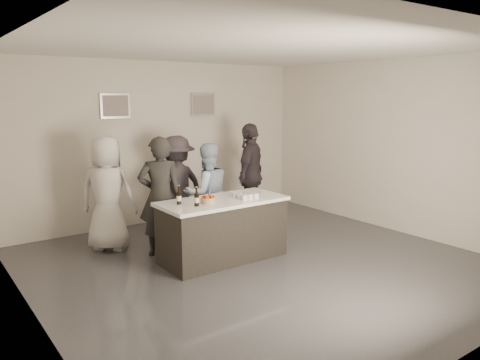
{
  "coord_description": "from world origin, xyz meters",
  "views": [
    {
      "loc": [
        -4.0,
        -4.99,
        2.39
      ],
      "look_at": [
        0.0,
        0.5,
        1.15
      ],
      "focal_mm": 35.0,
      "sensor_mm": 36.0,
      "label": 1
    }
  ],
  "objects_px": {
    "person_guest_left": "(108,193)",
    "person_guest_right": "(250,174)",
    "person_guest_back": "(177,186)",
    "cake": "(208,201)",
    "person_main_black": "(160,196)",
    "beer_bottle_a": "(179,195)",
    "bar_counter": "(223,229)",
    "beer_bottle_b": "(197,197)",
    "person_main_blue": "(207,193)"
  },
  "relations": [
    {
      "from": "person_main_black",
      "to": "person_guest_right",
      "type": "bearing_deg",
      "value": -141.04
    },
    {
      "from": "cake",
      "to": "person_guest_left",
      "type": "height_order",
      "value": "person_guest_left"
    },
    {
      "from": "person_main_black",
      "to": "person_guest_right",
      "type": "xyz_separation_m",
      "value": [
        2.11,
        0.55,
        0.04
      ]
    },
    {
      "from": "person_main_black",
      "to": "person_main_blue",
      "type": "relative_size",
      "value": 1.1
    },
    {
      "from": "bar_counter",
      "to": "beer_bottle_a",
      "type": "height_order",
      "value": "beer_bottle_a"
    },
    {
      "from": "cake",
      "to": "person_main_black",
      "type": "xyz_separation_m",
      "value": [
        -0.34,
        0.79,
        -0.04
      ]
    },
    {
      "from": "cake",
      "to": "beer_bottle_b",
      "type": "xyz_separation_m",
      "value": [
        -0.22,
        -0.05,
        0.09
      ]
    },
    {
      "from": "cake",
      "to": "beer_bottle_b",
      "type": "relative_size",
      "value": 0.8
    },
    {
      "from": "cake",
      "to": "person_main_blue",
      "type": "height_order",
      "value": "person_main_blue"
    },
    {
      "from": "person_main_blue",
      "to": "person_guest_left",
      "type": "xyz_separation_m",
      "value": [
        -1.45,
        0.56,
        0.08
      ]
    },
    {
      "from": "person_guest_left",
      "to": "person_main_blue",
      "type": "bearing_deg",
      "value": -159.05
    },
    {
      "from": "beer_bottle_a",
      "to": "person_guest_back",
      "type": "relative_size",
      "value": 0.15
    },
    {
      "from": "bar_counter",
      "to": "cake",
      "type": "bearing_deg",
      "value": -165.07
    },
    {
      "from": "bar_counter",
      "to": "person_guest_right",
      "type": "xyz_separation_m",
      "value": [
        1.48,
        1.27,
        0.49
      ]
    },
    {
      "from": "beer_bottle_b",
      "to": "person_main_blue",
      "type": "height_order",
      "value": "person_main_blue"
    },
    {
      "from": "beer_bottle_a",
      "to": "person_guest_back",
      "type": "bearing_deg",
      "value": 62.81
    },
    {
      "from": "cake",
      "to": "person_guest_left",
      "type": "distance_m",
      "value": 1.74
    },
    {
      "from": "cake",
      "to": "person_main_black",
      "type": "bearing_deg",
      "value": 113.12
    },
    {
      "from": "person_guest_left",
      "to": "person_guest_right",
      "type": "relative_size",
      "value": 0.95
    },
    {
      "from": "cake",
      "to": "person_main_blue",
      "type": "bearing_deg",
      "value": 58.83
    },
    {
      "from": "person_main_black",
      "to": "person_guest_left",
      "type": "distance_m",
      "value": 0.89
    },
    {
      "from": "bar_counter",
      "to": "person_guest_left",
      "type": "relative_size",
      "value": 1.04
    },
    {
      "from": "person_guest_right",
      "to": "person_guest_back",
      "type": "distance_m",
      "value": 1.43
    },
    {
      "from": "cake",
      "to": "person_guest_right",
      "type": "relative_size",
      "value": 0.11
    },
    {
      "from": "bar_counter",
      "to": "beer_bottle_a",
      "type": "xyz_separation_m",
      "value": [
        -0.66,
        0.1,
        0.58
      ]
    },
    {
      "from": "person_main_blue",
      "to": "person_guest_right",
      "type": "bearing_deg",
      "value": -153.61
    },
    {
      "from": "person_main_black",
      "to": "person_guest_back",
      "type": "distance_m",
      "value": 1.06
    },
    {
      "from": "person_main_black",
      "to": "person_guest_back",
      "type": "bearing_deg",
      "value": -107.27
    },
    {
      "from": "bar_counter",
      "to": "beer_bottle_b",
      "type": "relative_size",
      "value": 7.15
    },
    {
      "from": "person_guest_back",
      "to": "person_guest_left",
      "type": "bearing_deg",
      "value": -4.94
    },
    {
      "from": "person_guest_back",
      "to": "person_main_black",
      "type": "bearing_deg",
      "value": 39.16
    },
    {
      "from": "beer_bottle_b",
      "to": "bar_counter",
      "type": "bearing_deg",
      "value": 14.65
    },
    {
      "from": "person_main_blue",
      "to": "person_guest_back",
      "type": "xyz_separation_m",
      "value": [
        -0.2,
        0.66,
        0.04
      ]
    },
    {
      "from": "bar_counter",
      "to": "person_main_black",
      "type": "relative_size",
      "value": 1.03
    },
    {
      "from": "person_guest_left",
      "to": "person_guest_right",
      "type": "bearing_deg",
      "value": -140.99
    },
    {
      "from": "cake",
      "to": "beer_bottle_a",
      "type": "height_order",
      "value": "beer_bottle_a"
    },
    {
      "from": "beer_bottle_b",
      "to": "person_guest_back",
      "type": "height_order",
      "value": "person_guest_back"
    },
    {
      "from": "bar_counter",
      "to": "person_guest_left",
      "type": "distance_m",
      "value": 1.89
    },
    {
      "from": "person_main_blue",
      "to": "person_guest_right",
      "type": "relative_size",
      "value": 0.86
    },
    {
      "from": "person_main_blue",
      "to": "person_guest_back",
      "type": "distance_m",
      "value": 0.69
    },
    {
      "from": "person_main_blue",
      "to": "person_guest_back",
      "type": "height_order",
      "value": "person_guest_back"
    },
    {
      "from": "person_guest_left",
      "to": "person_guest_right",
      "type": "xyz_separation_m",
      "value": [
        2.66,
        -0.15,
        0.05
      ]
    },
    {
      "from": "person_main_black",
      "to": "person_main_blue",
      "type": "xyz_separation_m",
      "value": [
        0.9,
        0.14,
        -0.09
      ]
    },
    {
      "from": "cake",
      "to": "person_main_blue",
      "type": "xyz_separation_m",
      "value": [
        0.56,
        0.93,
        -0.12
      ]
    },
    {
      "from": "beer_bottle_b",
      "to": "person_guest_back",
      "type": "distance_m",
      "value": 1.75
    },
    {
      "from": "person_guest_back",
      "to": "beer_bottle_a",
      "type": "bearing_deg",
      "value": 53.54
    },
    {
      "from": "beer_bottle_a",
      "to": "person_main_black",
      "type": "height_order",
      "value": "person_main_black"
    },
    {
      "from": "person_main_black",
      "to": "person_guest_right",
      "type": "relative_size",
      "value": 0.95
    },
    {
      "from": "beer_bottle_a",
      "to": "person_guest_right",
      "type": "bearing_deg",
      "value": 28.75
    },
    {
      "from": "person_guest_right",
      "to": "person_guest_back",
      "type": "bearing_deg",
      "value": -45.06
    }
  ]
}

